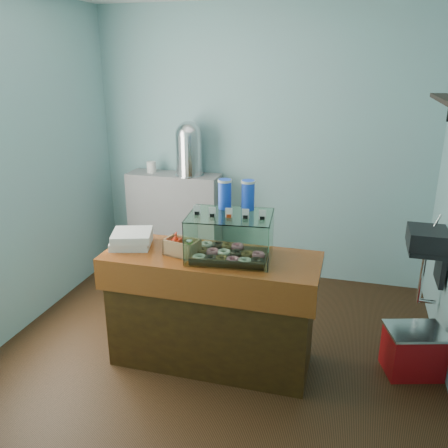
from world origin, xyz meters
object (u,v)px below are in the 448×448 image
(red_cooler, at_px, (413,351))
(counter, at_px, (212,309))
(coffee_urn, at_px, (189,147))
(display_case, at_px, (231,234))

(red_cooler, bearing_deg, counter, 173.45)
(coffee_urn, bearing_deg, counter, -65.53)
(counter, bearing_deg, display_case, 13.65)
(counter, height_order, red_cooler, counter)
(display_case, distance_m, red_cooler, 1.65)
(coffee_urn, xyz_separation_m, red_cooler, (2.22, -1.30, -1.21))
(counter, distance_m, red_cooler, 1.56)
(counter, relative_size, coffee_urn, 2.83)
(coffee_urn, bearing_deg, red_cooler, -30.41)
(display_case, xyz_separation_m, red_cooler, (1.37, 0.22, -0.88))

